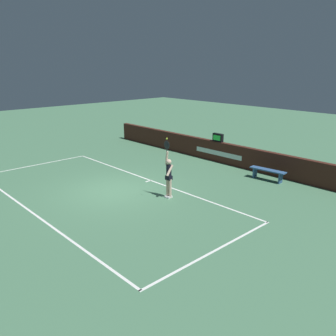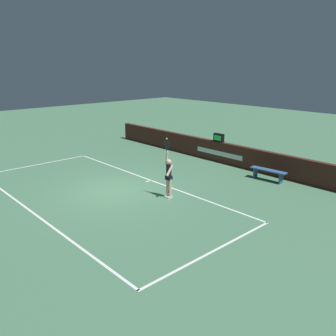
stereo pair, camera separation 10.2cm
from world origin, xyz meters
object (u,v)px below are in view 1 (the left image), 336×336
Objects in this scene: speed_display at (218,138)px; tennis_ball at (167,139)px; tennis_player at (169,175)px; courtside_bench_near at (268,172)px.

speed_display is 6.47m from tennis_ball.
tennis_ball reaches higher than tennis_player.
speed_display is 0.26× the size of tennis_player.
tennis_player is (2.13, -5.58, -0.37)m from speed_display.
tennis_player is 1.57m from tennis_ball.
tennis_player reaches higher than speed_display.
tennis_player is at bearing 127.09° from tennis_ball.
speed_display is at bearing 110.94° from tennis_player.
tennis_player is 4.98m from courtside_bench_near.
tennis_ball is (2.38, -5.90, 1.14)m from speed_display.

